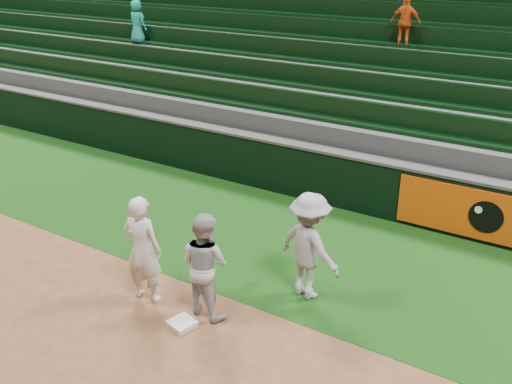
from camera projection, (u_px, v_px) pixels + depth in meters
ground at (179, 320)px, 8.79m from camera, size 70.00×70.00×0.00m
foul_grass at (277, 241)px, 11.12m from camera, size 36.00×4.20×0.01m
first_base at (182, 324)px, 8.64m from camera, size 0.44×0.44×0.08m
first_baseman at (143, 249)px, 8.98m from camera, size 0.72×0.52×1.82m
baserunner at (205, 264)px, 8.67m from camera, size 0.90×0.74×1.70m
base_coach at (309, 246)px, 9.06m from camera, size 1.30×0.95×1.81m
field_wall at (329, 176)px, 12.56m from camera, size 36.00×0.45×1.25m
stadium_seating at (392, 94)px, 15.07m from camera, size 36.00×5.95×5.12m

